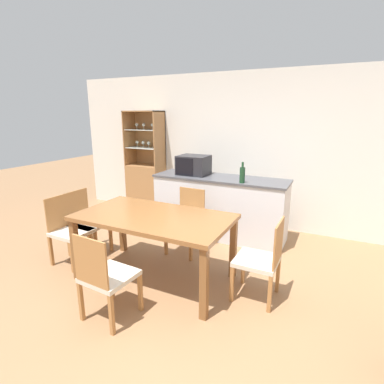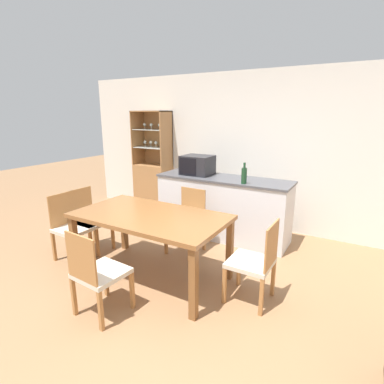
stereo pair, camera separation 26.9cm
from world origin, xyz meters
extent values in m
plane|color=#936B47|center=(0.00, 0.00, 0.00)|extent=(18.00, 18.00, 0.00)
cube|color=silver|center=(0.00, 2.63, 1.27)|extent=(6.80, 0.06, 2.55)
cube|color=silver|center=(-0.17, 1.90, 0.46)|extent=(2.03, 0.59, 0.91)
cube|color=#4C4C51|center=(-0.17, 1.90, 0.93)|extent=(2.06, 0.62, 0.03)
cube|color=#A37042|center=(-1.89, 2.40, 0.46)|extent=(0.70, 0.40, 0.92)
cube|color=#A37042|center=(-1.89, 2.59, 1.43)|extent=(0.70, 0.02, 1.01)
cube|color=#A37042|center=(-2.22, 2.40, 1.43)|extent=(0.02, 0.40, 1.01)
cube|color=#A37042|center=(-1.55, 2.40, 1.43)|extent=(0.02, 0.40, 1.01)
cube|color=#A37042|center=(-1.89, 2.40, 1.92)|extent=(0.70, 0.40, 0.02)
cube|color=silver|center=(-1.89, 2.40, 1.26)|extent=(0.65, 0.35, 0.01)
cube|color=silver|center=(-1.89, 2.40, 1.59)|extent=(0.65, 0.35, 0.01)
cylinder|color=silver|center=(-2.09, 2.45, 1.26)|extent=(0.04, 0.04, 0.01)
cylinder|color=silver|center=(-2.09, 2.45, 1.29)|extent=(0.01, 0.01, 0.06)
sphere|color=silver|center=(-2.09, 2.45, 1.35)|extent=(0.06, 0.06, 0.06)
cylinder|color=silver|center=(-2.07, 2.43, 1.60)|extent=(0.04, 0.04, 0.01)
cylinder|color=silver|center=(-2.07, 2.43, 1.63)|extent=(0.01, 0.01, 0.06)
sphere|color=silver|center=(-2.07, 2.43, 1.68)|extent=(0.06, 0.06, 0.06)
cylinder|color=silver|center=(-1.95, 2.45, 1.26)|extent=(0.04, 0.04, 0.01)
cylinder|color=silver|center=(-1.95, 2.45, 1.29)|extent=(0.01, 0.01, 0.06)
sphere|color=silver|center=(-1.95, 2.45, 1.35)|extent=(0.06, 0.06, 0.06)
cylinder|color=silver|center=(-1.89, 2.40, 1.60)|extent=(0.04, 0.04, 0.01)
cylinder|color=silver|center=(-1.89, 2.40, 1.63)|extent=(0.01, 0.01, 0.06)
sphere|color=silver|center=(-1.89, 2.40, 1.68)|extent=(0.06, 0.06, 0.06)
cylinder|color=silver|center=(-1.82, 2.44, 1.26)|extent=(0.04, 0.04, 0.01)
cylinder|color=silver|center=(-1.82, 2.44, 1.29)|extent=(0.01, 0.01, 0.06)
sphere|color=silver|center=(-1.82, 2.44, 1.35)|extent=(0.06, 0.06, 0.06)
cylinder|color=silver|center=(-1.70, 2.41, 1.60)|extent=(0.04, 0.04, 0.01)
cylinder|color=silver|center=(-1.70, 2.41, 1.63)|extent=(0.01, 0.01, 0.06)
sphere|color=silver|center=(-1.70, 2.41, 1.68)|extent=(0.06, 0.06, 0.06)
cylinder|color=silver|center=(-1.68, 2.45, 1.26)|extent=(0.04, 0.04, 0.01)
cylinder|color=silver|center=(-1.68, 2.45, 1.29)|extent=(0.01, 0.01, 0.06)
sphere|color=silver|center=(-1.68, 2.45, 1.35)|extent=(0.06, 0.06, 0.06)
cube|color=brown|center=(-0.37, 0.37, 0.75)|extent=(1.74, 0.96, 0.05)
cube|color=brown|center=(-1.18, -0.05, 0.37)|extent=(0.07, 0.07, 0.73)
cube|color=brown|center=(0.44, -0.05, 0.37)|extent=(0.07, 0.07, 0.73)
cube|color=brown|center=(-1.18, 0.79, 0.37)|extent=(0.07, 0.07, 0.73)
cube|color=brown|center=(0.44, 0.79, 0.37)|extent=(0.07, 0.07, 0.73)
cube|color=beige|center=(-0.37, -0.39, 0.42)|extent=(0.45, 0.45, 0.05)
cube|color=#A8703D|center=(-0.39, -0.60, 0.66)|extent=(0.39, 0.04, 0.43)
cube|color=#A8703D|center=(-0.55, -0.19, 0.20)|extent=(0.04, 0.04, 0.39)
cube|color=#A8703D|center=(-0.17, -0.22, 0.20)|extent=(0.04, 0.04, 0.39)
cube|color=#A8703D|center=(-0.58, -0.57, 0.20)|extent=(0.04, 0.04, 0.39)
cube|color=#A8703D|center=(-0.19, -0.60, 0.20)|extent=(0.04, 0.04, 0.39)
cube|color=beige|center=(0.78, 0.51, 0.42)|extent=(0.43, 0.43, 0.05)
cube|color=#A8703D|center=(0.98, 0.51, 0.66)|extent=(0.02, 0.39, 0.43)
cube|color=#A8703D|center=(0.58, 0.32, 0.20)|extent=(0.04, 0.04, 0.39)
cube|color=#A8703D|center=(0.59, 0.71, 0.20)|extent=(0.04, 0.04, 0.39)
cube|color=#A8703D|center=(0.97, 0.32, 0.20)|extent=(0.04, 0.04, 0.39)
cube|color=#A8703D|center=(0.97, 0.70, 0.20)|extent=(0.04, 0.04, 0.39)
cube|color=beige|center=(-1.52, 0.51, 0.42)|extent=(0.44, 0.44, 0.05)
cube|color=#A8703D|center=(-1.73, 0.52, 0.66)|extent=(0.03, 0.39, 0.43)
cube|color=#A8703D|center=(-1.33, 0.70, 0.20)|extent=(0.04, 0.04, 0.39)
cube|color=#A8703D|center=(-1.34, 0.31, 0.20)|extent=(0.04, 0.04, 0.39)
cube|color=#A8703D|center=(-1.71, 0.71, 0.20)|extent=(0.04, 0.04, 0.39)
cube|color=#A8703D|center=(-1.72, 0.32, 0.20)|extent=(0.04, 0.04, 0.39)
cube|color=beige|center=(-1.52, 0.22, 0.42)|extent=(0.44, 0.44, 0.05)
cube|color=#A8703D|center=(-1.73, 0.23, 0.66)|extent=(0.03, 0.39, 0.43)
cube|color=#A8703D|center=(-1.33, 0.41, 0.20)|extent=(0.04, 0.04, 0.39)
cube|color=#A8703D|center=(-1.34, 0.02, 0.20)|extent=(0.04, 0.04, 0.39)
cube|color=#A8703D|center=(-1.71, 0.42, 0.20)|extent=(0.04, 0.04, 0.39)
cube|color=#A8703D|center=(-1.72, 0.04, 0.20)|extent=(0.04, 0.04, 0.39)
cube|color=beige|center=(-0.37, 1.13, 0.42)|extent=(0.44, 0.44, 0.05)
cube|color=#A8703D|center=(-0.36, 1.33, 0.66)|extent=(0.39, 0.03, 0.43)
cube|color=#A8703D|center=(-0.19, 0.93, 0.20)|extent=(0.04, 0.04, 0.39)
cube|color=#A8703D|center=(-0.57, 0.94, 0.20)|extent=(0.04, 0.04, 0.39)
cube|color=#A8703D|center=(-0.17, 1.31, 0.20)|extent=(0.04, 0.04, 0.39)
cube|color=#A8703D|center=(-0.56, 1.33, 0.20)|extent=(0.04, 0.04, 0.39)
cube|color=#232328|center=(-0.63, 1.92, 1.09)|extent=(0.47, 0.39, 0.30)
cube|color=black|center=(-0.69, 1.72, 1.09)|extent=(0.30, 0.01, 0.26)
cylinder|color=#193D23|center=(0.24, 1.68, 1.05)|extent=(0.08, 0.08, 0.22)
cylinder|color=#193D23|center=(0.24, 1.68, 1.20)|extent=(0.03, 0.03, 0.07)
camera|label=1|loc=(1.41, -2.30, 1.89)|focal=28.00mm
camera|label=2|loc=(1.65, -2.17, 1.89)|focal=28.00mm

